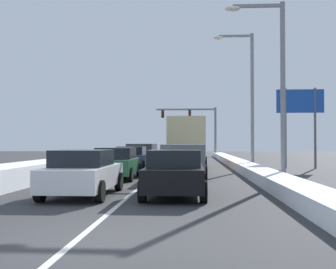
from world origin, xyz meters
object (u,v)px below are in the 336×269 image
suv_gray_right_lane_second (184,158)px  sedan_green_center_lane_second (117,163)px  sedan_black_right_lane_nearest (175,173)px  traffic_light_gantry (197,121)px  sedan_silver_right_lane_fourth (190,154)px  suv_charcoal_center_lane_fourth (143,152)px  street_lamp_right_mid (247,89)px  street_lamp_right_near (274,74)px  sedan_white_center_lane_nearest (83,173)px  roadside_sign_right (300,110)px  box_truck_right_lane_third (187,141)px  sedan_navy_center_lane_third (132,158)px

suv_gray_right_lane_second → sedan_green_center_lane_second: bearing=-172.9°
sedan_black_right_lane_nearest → traffic_light_gantry: (1.07, 38.48, 3.73)m
sedan_silver_right_lane_fourth → suv_charcoal_center_lane_fourth: suv_charcoal_center_lane_fourth is taller
suv_gray_right_lane_second → sedan_silver_right_lane_fourth: suv_gray_right_lane_second is taller
sedan_black_right_lane_nearest → suv_gray_right_lane_second: suv_gray_right_lane_second is taller
street_lamp_right_mid → suv_charcoal_center_lane_fourth: bearing=143.5°
sedan_silver_right_lane_fourth → street_lamp_right_near: size_ratio=0.56×
sedan_black_right_lane_nearest → sedan_white_center_lane_nearest: same height
roadside_sign_right → traffic_light_gantry: bearing=106.4°
sedan_black_right_lane_nearest → sedan_green_center_lane_second: bearing=116.2°
sedan_black_right_lane_nearest → street_lamp_right_mid: size_ratio=0.50×
sedan_silver_right_lane_fourth → sedan_green_center_lane_second: 16.18m
suv_gray_right_lane_second → sedan_white_center_lane_nearest: size_ratio=1.09×
sedan_black_right_lane_nearest → sedan_silver_right_lane_fourth: same height
suv_charcoal_center_lane_fourth → box_truck_right_lane_third: bearing=-53.6°
sedan_black_right_lane_nearest → suv_charcoal_center_lane_fourth: bearing=100.0°
sedan_white_center_lane_nearest → suv_charcoal_center_lane_fourth: bearing=91.3°
sedan_silver_right_lane_fourth → roadside_sign_right: roadside_sign_right is taller
sedan_white_center_lane_nearest → street_lamp_right_near: bearing=35.3°
sedan_white_center_lane_nearest → street_lamp_right_near: 9.70m
box_truck_right_lane_third → roadside_sign_right: bearing=4.5°
sedan_silver_right_lane_fourth → roadside_sign_right: (7.57, -6.89, 3.25)m
suv_gray_right_lane_second → box_truck_right_lane_third: (0.03, 7.92, 0.88)m
sedan_navy_center_lane_third → street_lamp_right_near: bearing=-47.0°
suv_charcoal_center_lane_fourth → street_lamp_right_near: bearing=-62.3°
box_truck_right_lane_third → sedan_green_center_lane_second: box_truck_right_lane_third is taller
traffic_light_gantry → roadside_sign_right: traffic_light_gantry is taller
suv_gray_right_lane_second → street_lamp_right_near: size_ratio=0.61×
sedan_navy_center_lane_third → roadside_sign_right: size_ratio=0.82×
sedan_navy_center_lane_third → sedan_black_right_lane_nearest: bearing=-75.6°
sedan_green_center_lane_second → sedan_white_center_lane_nearest: bearing=-89.2°
sedan_white_center_lane_nearest → suv_charcoal_center_lane_fourth: suv_charcoal_center_lane_fourth is taller
sedan_black_right_lane_nearest → box_truck_right_lane_third: size_ratio=0.62×
sedan_navy_center_lane_third → suv_charcoal_center_lane_fourth: bearing=90.7°
sedan_white_center_lane_nearest → traffic_light_gantry: bearing=84.0°
sedan_green_center_lane_second → roadside_sign_right: 14.54m
sedan_green_center_lane_second → sedan_navy_center_lane_third: (-0.26, 6.77, 0.00)m
box_truck_right_lane_third → sedan_green_center_lane_second: bearing=-111.5°
suv_gray_right_lane_second → suv_charcoal_center_lane_fourth: (-3.58, 12.82, 0.00)m
street_lamp_right_mid → sedan_silver_right_lane_fourth: bearing=114.9°
roadside_sign_right → suv_gray_right_lane_second: bearing=-132.3°
street_lamp_right_mid → sedan_white_center_lane_nearest: bearing=-117.0°
sedan_white_center_lane_nearest → sedan_green_center_lane_second: bearing=90.8°
street_lamp_right_mid → sedan_green_center_lane_second: bearing=-133.6°
suv_gray_right_lane_second → traffic_light_gantry: 31.99m
box_truck_right_lane_third → sedan_silver_right_lane_fourth: size_ratio=1.60×
sedan_white_center_lane_nearest → traffic_light_gantry: size_ratio=0.60×
roadside_sign_right → suv_charcoal_center_lane_fourth: bearing=159.3°
sedan_navy_center_lane_third → street_lamp_right_near: street_lamp_right_near is taller
sedan_black_right_lane_nearest → suv_gray_right_lane_second: bearing=88.8°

